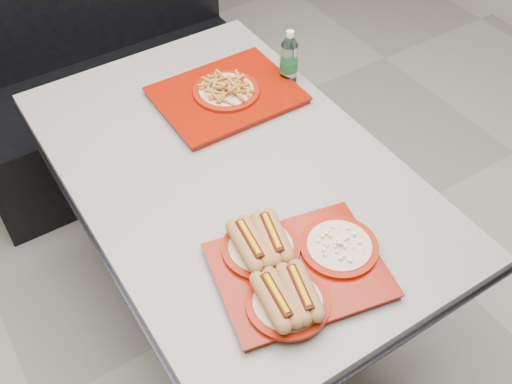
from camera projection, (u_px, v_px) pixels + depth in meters
ground at (237, 303)px, 2.35m from camera, size 6.00×6.00×0.00m
diner_table at (233, 203)px, 1.92m from camera, size 0.92×1.42×0.75m
booth_bench at (108, 78)px, 2.69m from camera, size 1.30×0.57×1.35m
tray_near at (292, 267)px, 1.51m from camera, size 0.48×0.41×0.09m
tray_far at (226, 92)px, 2.01m from camera, size 0.46×0.36×0.09m
water_bottle at (289, 60)px, 2.04m from camera, size 0.06×0.06×0.20m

